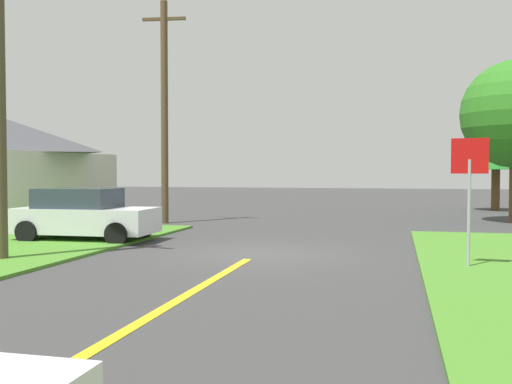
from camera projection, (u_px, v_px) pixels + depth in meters
ground_plane at (257, 254)px, 14.71m from camera, size 120.00×120.00×0.00m
lane_stripe_center at (103, 345)px, 6.95m from camera, size 0.20×14.00×0.01m
stop_sign at (469, 177)px, 12.25m from camera, size 0.76×0.14×2.85m
parked_car_near_building at (84, 215)px, 17.42m from camera, size 4.28×2.19×1.62m
utility_pole_mid at (164, 110)px, 23.27m from camera, size 1.80×0.34×9.09m
oak_tree_left at (496, 138)px, 31.04m from camera, size 3.21×3.21×5.79m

